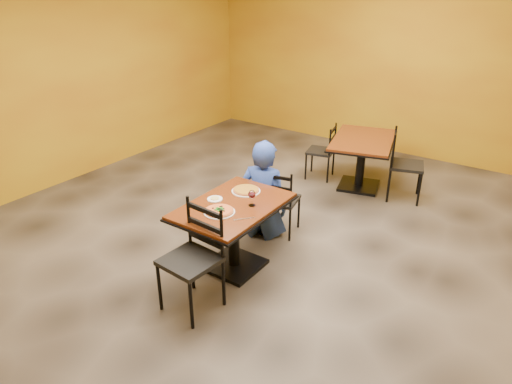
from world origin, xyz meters
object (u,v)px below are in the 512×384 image
Objects in this scene: pizza_far at (246,190)px; wine_glass at (252,197)px; table_second at (362,151)px; chair_main_far at (281,200)px; chair_main_near at (190,261)px; plate_main at (219,212)px; table_main at (233,221)px; chair_second_right at (407,166)px; side_plate at (215,199)px; pizza_main at (219,211)px; diner at (264,188)px; chair_second_left at (321,151)px; plate_far at (246,191)px.

wine_glass is (0.24, -0.23, 0.07)m from pizza_far.
wine_glass reaches higher than table_second.
table_second is 1.66× the size of chair_main_far.
chair_main_near is (-0.18, -3.46, -0.05)m from table_second.
table_main is at bearing 89.68° from plate_main.
chair_second_right is 6.11× the size of side_plate.
diner is at bearing 98.50° from pizza_main.
pizza_main reaches higher than table_second.
chair_main_far is at bearing 76.53° from side_plate.
chair_second_right reaches higher than table_main.
chair_main_far is at bearing 101.28° from wine_glass.
table_main is at bearing 89.68° from pizza_main.
chair_main_near is at bearing 87.06° from diner.
plate_main reaches higher than table_main.
table_second is at bearing 72.53° from chair_second_right.
chair_second_right is at bearing 71.14° from table_main.
plate_main is at bearing -90.32° from table_main.
chair_second_left is at bearing 97.61° from pizza_main.
table_second is 4.56× the size of plate_main.
pizza_far is at bearing 102.10° from table_main.
chair_second_right is 3.08m from plate_main.
plate_far is at bearing 139.88° from chair_second_right.
pizza_main is (0.39, -2.92, 0.35)m from chair_second_left.
table_main is 0.81m from diner.
side_plate is at bearing -114.00° from pizza_far.
plate_main is at bearing -42.28° from side_plate.
plate_main is 1.72× the size of wine_glass.
plate_main is (-0.01, -1.15, 0.33)m from chair_main_far.
table_main is 4.39× the size of pizza_far.
diner reaches higher than wine_glass.
pizza_main is (0.00, 0.00, 0.02)m from plate_main.
chair_second_left is at bearing 72.53° from chair_second_right.
pizza_far is (0.32, -2.38, 0.35)m from chair_second_left.
diner is 4.21× the size of pizza_far.
plate_main is 1.09× the size of pizza_main.
pizza_main is at bearing -42.28° from side_plate.
chair_main_far is 1.20m from pizza_main.
table_second is at bearing -110.93° from chair_main_far.
pizza_far is 0.34m from wine_glass.
chair_main_near is 1.57m from diner.
pizza_main is (-0.00, -0.22, 0.21)m from table_main.
chair_second_left reaches higher than pizza_main.
plate_far is (-0.07, 0.32, 0.20)m from table_main.
plate_main is at bearing 0.00° from pizza_main.
plate_main is (0.39, -2.92, 0.33)m from chair_second_left.
wine_glass is (0.17, -0.84, 0.41)m from chair_main_far.
table_main is at bearing 100.44° from chair_main_near.
chair_main_near is 3.60× the size of pizza_main.
table_second is 2.63m from wine_glass.
chair_main_near is 0.84m from side_plate.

